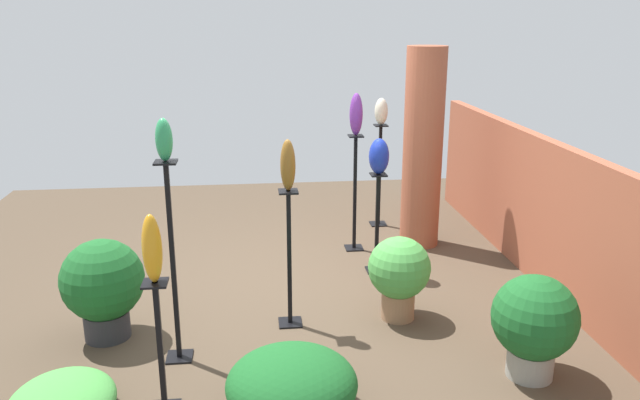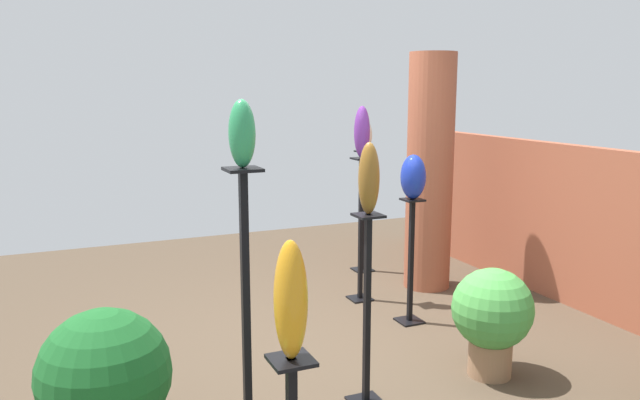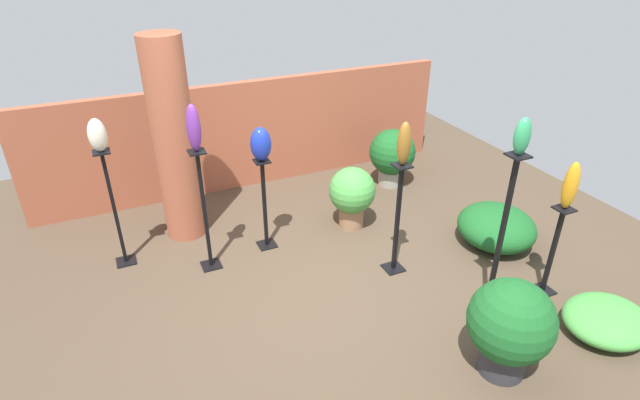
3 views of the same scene
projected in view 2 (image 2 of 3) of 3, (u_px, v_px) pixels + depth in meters
name	position (u px, v px, depth m)	size (l,w,h in m)	color
ground_plane	(327.00, 355.00, 4.57)	(8.00, 8.00, 0.00)	#4C3D2D
brick_wall_back	(587.00, 229.00, 5.40)	(5.60, 0.12, 1.43)	#9E5138
brick_pillar	(430.00, 173.00, 5.96)	(0.44, 0.44, 2.26)	#9E5138
pedestal_jade	(247.00, 343.00, 2.97)	(0.20, 0.20, 1.57)	black
pedestal_ivory	(363.00, 216.00, 6.57)	(0.20, 0.20, 1.29)	black
pedestal_violet	(361.00, 236.00, 5.66)	(0.20, 0.20, 1.32)	black
pedestal_bronze	(367.00, 319.00, 3.78)	(0.20, 0.20, 1.20)	black
pedestal_cobalt	(411.00, 267.00, 5.13)	(0.20, 0.20, 1.05)	black
art_vase_amber	(291.00, 300.00, 2.28)	(0.14, 0.13, 0.45)	orange
art_vase_jade	(242.00, 134.00, 2.79)	(0.13, 0.12, 0.31)	#2D9356
art_vase_ivory	(364.00, 135.00, 6.42)	(0.17, 0.16, 0.32)	beige
art_vase_violet	(362.00, 132.00, 5.49)	(0.13, 0.15, 0.46)	#6B2D8C
art_vase_bronze	(369.00, 178.00, 3.63)	(0.13, 0.12, 0.42)	brown
art_vase_cobalt	(413.00, 177.00, 5.00)	(0.22, 0.20, 0.36)	#192D9E
potted_plant_front_left	(492.00, 314.00, 4.18)	(0.54, 0.54, 0.75)	#936B4C
potted_plant_back_center	(105.00, 381.00, 3.14)	(0.67, 0.67, 0.85)	#2D2D33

